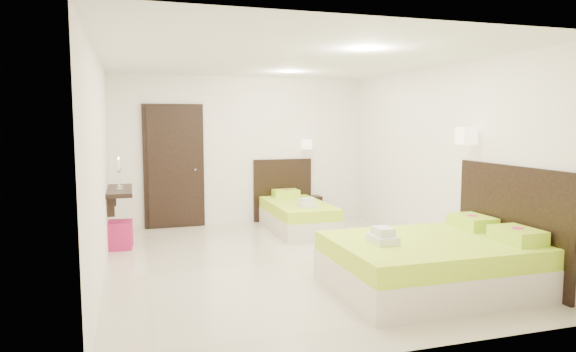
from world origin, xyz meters
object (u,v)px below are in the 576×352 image
object	(u,v)px
bed_single	(296,213)
ottoman	(118,235)
nightstand	(306,207)
bed_double	(437,260)

from	to	relation	value
bed_single	ottoman	size ratio (longest dim) A/B	4.60
nightstand	ottoman	distance (m)	3.57
bed_single	ottoman	xyz separation A→B (m)	(-2.87, -0.48, -0.08)
nightstand	ottoman	world-z (taller)	nightstand
bed_single	nightstand	xyz separation A→B (m)	(0.46, 0.81, -0.05)
bed_double	nightstand	xyz separation A→B (m)	(-0.05, 4.20, -0.09)
bed_double	ottoman	distance (m)	4.46
bed_single	bed_double	world-z (taller)	bed_double
ottoman	bed_single	bearing A→B (deg)	9.46
bed_double	nightstand	distance (m)	4.20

